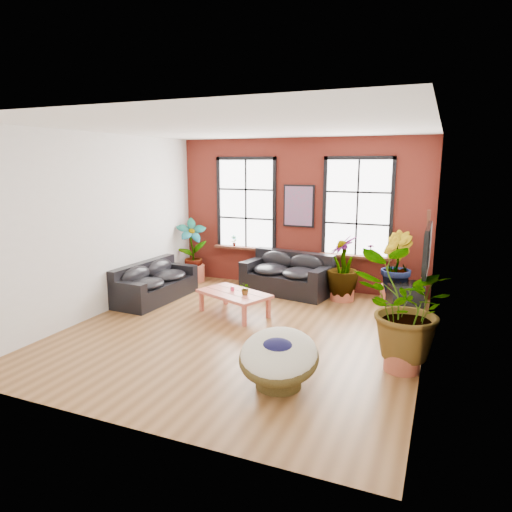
{
  "coord_description": "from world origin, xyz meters",
  "views": [
    {
      "loc": [
        3.16,
        -6.99,
        2.93
      ],
      "look_at": [
        0.0,
        0.6,
        1.25
      ],
      "focal_mm": 32.0,
      "sensor_mm": 36.0,
      "label": 1
    }
  ],
  "objects_px": {
    "sofa_back": "(288,275)",
    "papasan_chair": "(279,357)",
    "coffee_table": "(234,295)",
    "sofa_left": "(154,283)"
  },
  "relations": [
    {
      "from": "sofa_left",
      "to": "papasan_chair",
      "type": "distance_m",
      "value": 4.71
    },
    {
      "from": "sofa_back",
      "to": "papasan_chair",
      "type": "distance_m",
      "value": 4.54
    },
    {
      "from": "coffee_table",
      "to": "papasan_chair",
      "type": "xyz_separation_m",
      "value": [
        1.81,
        -2.45,
        0.01
      ]
    },
    {
      "from": "sofa_back",
      "to": "sofa_left",
      "type": "height_order",
      "value": "sofa_back"
    },
    {
      "from": "sofa_left",
      "to": "coffee_table",
      "type": "height_order",
      "value": "sofa_left"
    },
    {
      "from": "sofa_back",
      "to": "sofa_left",
      "type": "distance_m",
      "value": 3.01
    },
    {
      "from": "papasan_chair",
      "to": "sofa_left",
      "type": "bearing_deg",
      "value": 137.49
    },
    {
      "from": "sofa_back",
      "to": "papasan_chair",
      "type": "bearing_deg",
      "value": -63.23
    },
    {
      "from": "coffee_table",
      "to": "sofa_left",
      "type": "bearing_deg",
      "value": -164.79
    },
    {
      "from": "sofa_back",
      "to": "papasan_chair",
      "type": "height_order",
      "value": "sofa_back"
    }
  ]
}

